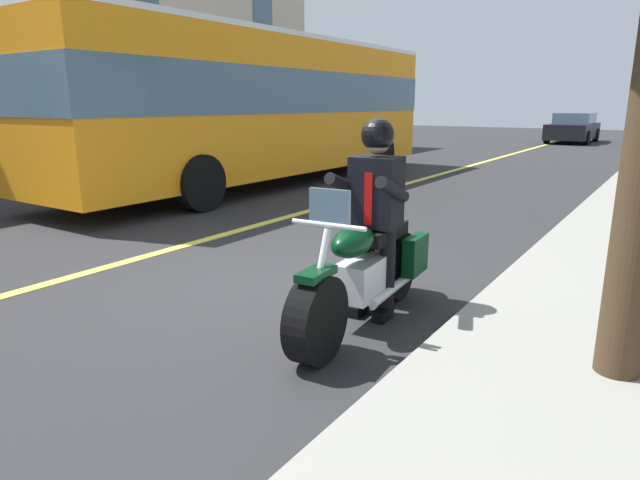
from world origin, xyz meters
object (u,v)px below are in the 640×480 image
at_px(motorcycle_main, 365,273).
at_px(car_dark, 573,128).
at_px(bus_near, 263,102).
at_px(rider_main, 375,202).

bearing_deg(motorcycle_main, car_dark, -174.11).
bearing_deg(motorcycle_main, bus_near, -134.69).
xyz_separation_m(rider_main, bus_near, (-5.80, -6.04, 0.84)).
bearing_deg(bus_near, motorcycle_main, 45.31).
bearing_deg(bus_near, car_dark, 169.76).
bearing_deg(motorcycle_main, rider_main, -174.26).
distance_m(motorcycle_main, car_dark, 25.28).
relative_size(rider_main, car_dark, 0.38).
distance_m(rider_main, car_dark, 25.10).
distance_m(motorcycle_main, bus_near, 8.64).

